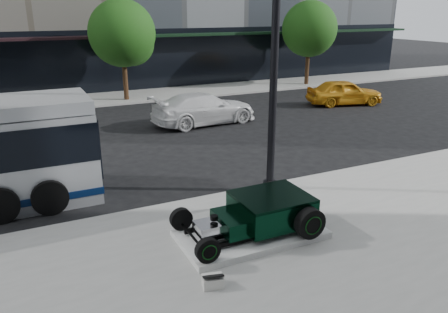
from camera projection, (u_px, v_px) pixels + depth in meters
name	position (u px, v px, depth m)	size (l,w,h in m)	color
ground	(192.00, 175.00, 14.52)	(120.00, 120.00, 0.00)	black
sidewalk_far	(106.00, 99.00, 26.44)	(70.00, 4.00, 0.12)	gray
street_trees	(124.00, 36.00, 24.93)	(29.80, 3.80, 5.70)	black
display_plinth	(251.00, 234.00, 10.32)	(3.40, 1.80, 0.15)	silver
hot_rod	(263.00, 212.00, 10.29)	(3.22, 2.00, 0.81)	black
info_plaque	(213.00, 281.00, 8.44)	(0.46, 0.38, 0.31)	silver
lamppost	(274.00, 73.00, 12.13)	(0.41, 0.41, 7.39)	black
white_sedan	(204.00, 108.00, 20.75)	(2.07, 5.09, 1.48)	white
yellow_taxi	(344.00, 92.00, 24.91)	(1.70, 4.22, 1.44)	orange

